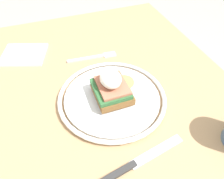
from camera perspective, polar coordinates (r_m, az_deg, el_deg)
dining_table at (r=0.60m, az=-1.74°, el=-13.04°), size 0.96×0.71×0.72m
plate at (r=0.52m, az=0.00°, el=-2.09°), size 0.26×0.26×0.02m
sandwich at (r=0.50m, az=-0.08°, el=0.65°), size 0.10×0.11×0.07m
fork at (r=0.65m, az=-4.57°, el=8.45°), size 0.03×0.15×0.00m
knife at (r=0.44m, az=6.09°, el=-18.64°), size 0.05×0.19×0.01m
napkin at (r=0.71m, az=-22.02°, el=8.46°), size 0.14×0.15×0.01m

